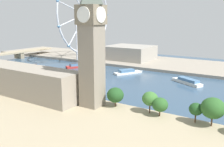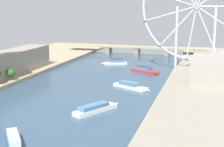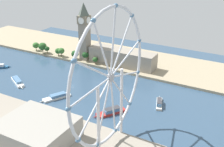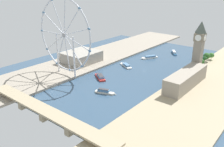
% 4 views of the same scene
% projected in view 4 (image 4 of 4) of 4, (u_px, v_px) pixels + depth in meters
% --- Properties ---
extents(ground_plane, '(376.63, 376.63, 0.00)m').
position_uv_depth(ground_plane, '(144.00, 70.00, 385.91)').
color(ground_plane, '#334C66').
extents(riverbank_left, '(90.00, 520.00, 3.00)m').
position_uv_depth(riverbank_left, '(210.00, 86.00, 324.36)').
color(riverbank_left, tan).
rests_on(riverbank_left, ground_plane).
extents(riverbank_right, '(90.00, 520.00, 3.00)m').
position_uv_depth(riverbank_right, '(96.00, 57.00, 446.39)').
color(riverbank_right, gray).
rests_on(riverbank_right, ground_plane).
extents(clock_tower, '(14.62, 14.62, 77.85)m').
position_uv_depth(clock_tower, '(199.00, 47.00, 349.61)').
color(clock_tower, gray).
rests_on(clock_tower, riverbank_left).
extents(parliament_block, '(22.00, 90.45, 20.16)m').
position_uv_depth(parliament_block, '(186.00, 79.00, 317.74)').
color(parliament_block, gray).
rests_on(parliament_block, riverbank_left).
extents(tree_row_embankment, '(13.73, 113.81, 14.95)m').
position_uv_depth(tree_row_embankment, '(202.00, 61.00, 395.38)').
color(tree_row_embankment, '#513823').
rests_on(tree_row_embankment, riverbank_left).
extents(ferris_wheel, '(106.35, 3.20, 111.38)m').
position_uv_depth(ferris_wheel, '(64.00, 35.00, 341.45)').
color(ferris_wheel, silver).
rests_on(ferris_wheel, riverbank_right).
extents(riverside_hall, '(50.53, 57.58, 17.82)m').
position_uv_depth(riverside_hall, '(81.00, 57.00, 413.90)').
color(riverside_hall, gray).
rests_on(riverside_hall, riverbank_right).
extents(river_bridge, '(188.63, 16.47, 10.24)m').
position_uv_depth(river_bridge, '(46.00, 112.00, 247.98)').
color(river_bridge, tan).
rests_on(river_bridge, ground_plane).
extents(tour_boat_0, '(21.09, 25.96, 5.24)m').
position_uv_depth(tour_boat_0, '(174.00, 53.00, 472.50)').
color(tour_boat_0, '#235684').
rests_on(tour_boat_0, ground_plane).
extents(tour_boat_1, '(28.60, 13.62, 5.79)m').
position_uv_depth(tour_boat_1, '(105.00, 92.00, 306.36)').
color(tour_boat_1, beige).
rests_on(tour_boat_1, ground_plane).
extents(tour_boat_2, '(31.86, 23.42, 5.55)m').
position_uv_depth(tour_boat_2, '(100.00, 77.00, 353.99)').
color(tour_boat_2, '#B22D28').
rests_on(tour_boat_2, ground_plane).
extents(tour_boat_3, '(33.34, 21.15, 4.72)m').
position_uv_depth(tour_boat_3, '(126.00, 65.00, 402.15)').
color(tour_boat_3, white).
rests_on(tour_boat_3, ground_plane).
extents(tour_boat_4, '(21.64, 33.35, 4.96)m').
position_uv_depth(tour_boat_4, '(150.00, 57.00, 444.13)').
color(tour_boat_4, white).
rests_on(tour_boat_4, ground_plane).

